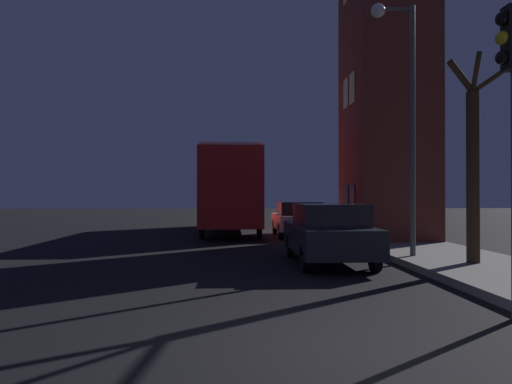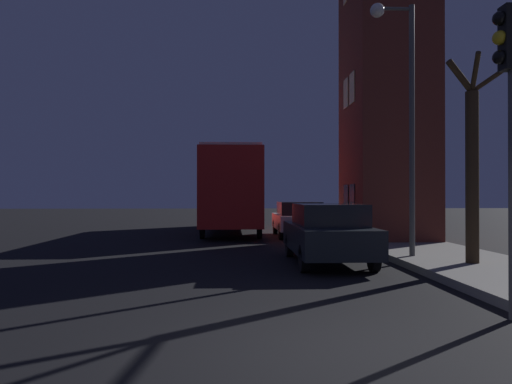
% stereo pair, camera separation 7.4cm
% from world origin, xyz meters
% --- Properties ---
extents(ground_plane, '(120.00, 120.00, 0.00)m').
position_xyz_m(ground_plane, '(0.00, 0.00, 0.00)').
color(ground_plane, black).
extents(brick_building, '(3.00, 3.99, 10.28)m').
position_xyz_m(brick_building, '(4.64, 12.63, 5.33)').
color(brick_building, brown).
rests_on(brick_building, sidewalk).
extents(streetlamp, '(1.15, 0.36, 6.49)m').
position_xyz_m(streetlamp, '(3.35, 7.18, 4.34)').
color(streetlamp, '#4C4C4C').
rests_on(streetlamp, sidewalk).
extents(traffic_light, '(0.43, 0.24, 4.36)m').
position_xyz_m(traffic_light, '(2.85, 1.30, 3.12)').
color(traffic_light, '#4C4C4C').
rests_on(traffic_light, ground).
extents(bare_tree, '(2.06, 0.97, 4.92)m').
position_xyz_m(bare_tree, '(4.51, 5.75, 2.45)').
color(bare_tree, '#382819').
rests_on(bare_tree, sidewalk).
extents(bus, '(2.47, 10.39, 3.68)m').
position_xyz_m(bus, '(-1.08, 17.85, 2.19)').
color(bus, red).
rests_on(bus, ground).
extents(car_near_lane, '(1.76, 4.43, 1.50)m').
position_xyz_m(car_near_lane, '(1.37, 7.02, 0.78)').
color(car_near_lane, black).
rests_on(car_near_lane, ground).
extents(car_mid_lane, '(1.89, 4.19, 1.45)m').
position_xyz_m(car_mid_lane, '(1.73, 15.23, 0.76)').
color(car_mid_lane, '#B7BABF').
rests_on(car_mid_lane, ground).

